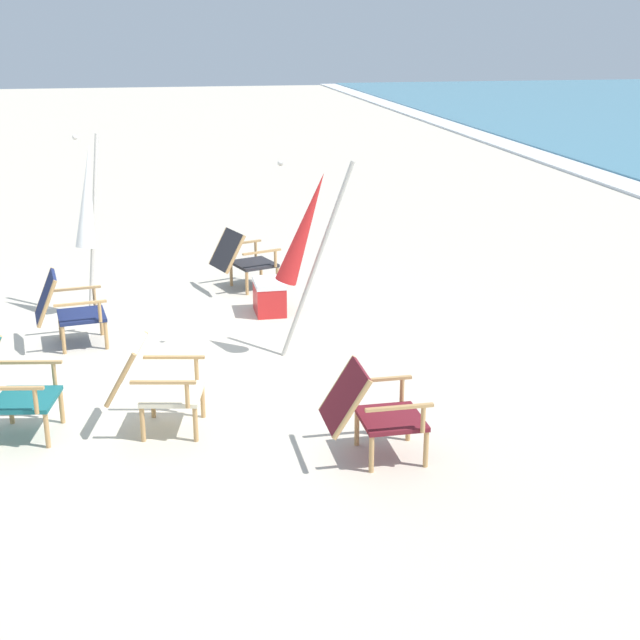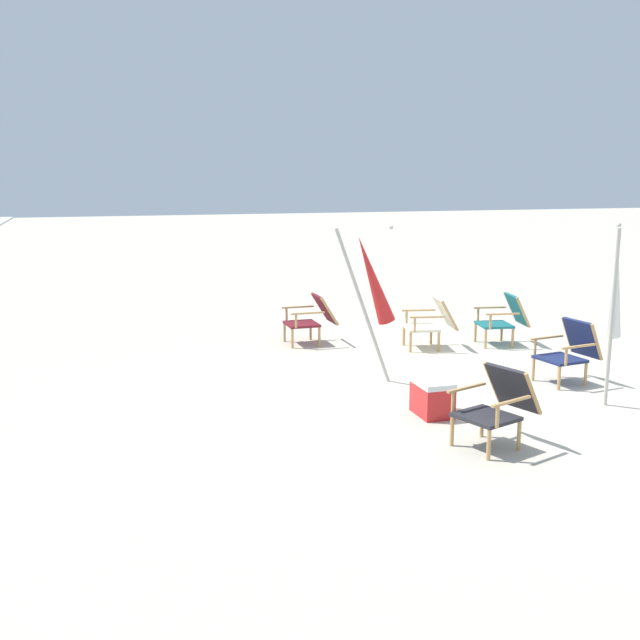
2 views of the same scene
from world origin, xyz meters
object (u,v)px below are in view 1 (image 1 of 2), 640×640
object	(u,v)px
beach_chair_back_left	(152,382)
beach_chair_back_right	(370,409)
cooler_box	(270,297)
umbrella_furled_red	(305,230)
beach_chair_far_center	(65,307)
beach_chair_front_right	(5,388)
beach_chair_mid_center	(242,258)
umbrella_furled_white	(88,198)

from	to	relation	value
beach_chair_back_left	beach_chair_back_right	distance (m)	1.86
cooler_box	umbrella_furled_red	bearing A→B (deg)	7.47
beach_chair_far_center	beach_chair_front_right	world-z (taller)	beach_chair_far_center
beach_chair_mid_center	beach_chair_back_right	xyz separation A→B (m)	(4.82, 0.49, -0.00)
beach_chair_far_center	cooler_box	world-z (taller)	beach_chair_far_center
umbrella_furled_white	umbrella_furled_red	world-z (taller)	umbrella_furled_white
beach_chair_mid_center	umbrella_furled_white	xyz separation A→B (m)	(0.68, -1.79, 0.95)
beach_chair_front_right	beach_chair_back_right	bearing A→B (deg)	71.57
beach_chair_back_right	beach_chair_front_right	xyz separation A→B (m)	(-0.95, -2.84, 0.01)
umbrella_furled_white	cooler_box	world-z (taller)	umbrella_furled_white
beach_chair_back_right	umbrella_furled_red	xyz separation A→B (m)	(-2.37, -0.09, 0.89)
beach_chair_far_center	cooler_box	xyz separation A→B (m)	(-0.71, 2.25, -0.23)
beach_chair_back_left	umbrella_furled_white	distance (m)	3.48
beach_chair_far_center	beach_chair_mid_center	bearing A→B (deg)	130.52
beach_chair_far_center	beach_chair_mid_center	xyz separation A→B (m)	(-1.74, 2.03, -0.01)
umbrella_furled_red	cooler_box	xyz separation A→B (m)	(-1.42, -0.19, -1.11)
beach_chair_far_center	beach_chair_front_right	bearing A→B (deg)	-8.38
beach_chair_front_right	umbrella_furled_red	world-z (taller)	umbrella_furled_red
beach_chair_back_left	beach_chair_front_right	xyz separation A→B (m)	(-0.10, -1.18, 0.00)
umbrella_furled_white	cooler_box	xyz separation A→B (m)	(0.34, 2.00, -1.17)
beach_chair_back_right	cooler_box	size ratio (longest dim) A/B	1.60
umbrella_furled_white	cooler_box	bearing A→B (deg)	80.29
beach_chair_mid_center	cooler_box	xyz separation A→B (m)	(1.02, 0.21, -0.22)
beach_chair_front_right	cooler_box	bearing A→B (deg)	138.03
beach_chair_far_center	umbrella_furled_red	xyz separation A→B (m)	(0.71, 2.43, 0.88)
beach_chair_front_right	umbrella_furled_white	size ratio (longest dim) A/B	0.39
umbrella_furled_white	beach_chair_back_left	bearing A→B (deg)	10.74
beach_chair_mid_center	umbrella_furled_white	bearing A→B (deg)	-69.18
beach_chair_mid_center	beach_chair_back_left	xyz separation A→B (m)	(3.97, -1.16, 0.00)
beach_chair_back_right	beach_chair_mid_center	bearing A→B (deg)	-174.15
beach_chair_back_right	umbrella_furled_white	distance (m)	4.82
beach_chair_mid_center	cooler_box	bearing A→B (deg)	11.87
beach_chair_mid_center	beach_chair_back_left	size ratio (longest dim) A/B	1.07
beach_chair_back_left	umbrella_furled_red	xyz separation A→B (m)	(-1.53, 1.57, 0.89)
beach_chair_mid_center	cooler_box	size ratio (longest dim) A/B	1.86
beach_chair_back_left	beach_chair_far_center	bearing A→B (deg)	-158.77
beach_chair_far_center	umbrella_furled_white	bearing A→B (deg)	167.02
beach_chair_far_center	umbrella_furled_white	distance (m)	1.44
beach_chair_front_right	cooler_box	world-z (taller)	beach_chair_front_right
cooler_box	beach_chair_far_center	bearing A→B (deg)	-72.37
beach_chair_back_left	umbrella_furled_white	bearing A→B (deg)	-169.26
beach_chair_far_center	beach_chair_mid_center	size ratio (longest dim) A/B	0.89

